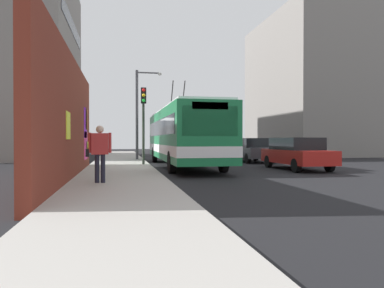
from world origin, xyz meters
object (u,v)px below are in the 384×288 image
(parked_car_dark_gray, at_px, (252,149))
(pedestrian_near_wall, at_px, (100,149))
(parked_car_red, at_px, (296,153))
(city_bus, at_px, (183,135))
(traffic_light, at_px, (143,113))
(street_lamp, at_px, (140,108))
(parked_car_white, at_px, (227,147))

(parked_car_dark_gray, height_order, pedestrian_near_wall, pedestrian_near_wall)
(parked_car_red, height_order, parked_car_dark_gray, same)
(city_bus, distance_m, traffic_light, 2.45)
(pedestrian_near_wall, xyz_separation_m, street_lamp, (13.54, -1.98, 2.46))
(parked_car_dark_gray, bearing_deg, parked_car_white, 0.00)
(city_bus, xyz_separation_m, traffic_light, (-0.08, 2.15, 1.17))
(parked_car_white, xyz_separation_m, traffic_light, (-9.11, 7.35, 2.10))
(parked_car_white, relative_size, street_lamp, 0.78)
(parked_car_white, relative_size, traffic_light, 1.15)
(pedestrian_near_wall, relative_size, traffic_light, 0.43)
(traffic_light, bearing_deg, parked_car_white, -38.88)
(pedestrian_near_wall, height_order, traffic_light, traffic_light)
(city_bus, distance_m, street_lamp, 5.98)
(city_bus, xyz_separation_m, pedestrian_near_wall, (-8.25, 4.01, -0.56))
(street_lamp, bearing_deg, parked_car_red, -139.25)
(city_bus, height_order, street_lamp, street_lamp)
(traffic_light, distance_m, street_lamp, 5.43)
(parked_car_white, relative_size, pedestrian_near_wall, 2.68)
(city_bus, relative_size, parked_car_red, 2.68)
(parked_car_dark_gray, xyz_separation_m, parked_car_white, (5.87, 0.00, 0.00))
(parked_car_dark_gray, relative_size, parked_car_white, 0.95)
(city_bus, bearing_deg, parked_car_white, -29.92)
(traffic_light, xyz_separation_m, street_lamp, (5.38, -0.12, 0.73))
(parked_car_red, bearing_deg, city_bus, 59.19)
(parked_car_red, xyz_separation_m, street_lamp, (8.40, 7.23, 2.83))
(city_bus, height_order, parked_car_white, city_bus)
(parked_car_dark_gray, bearing_deg, street_lamp, 73.60)
(parked_car_red, height_order, pedestrian_near_wall, pedestrian_near_wall)
(parked_car_white, height_order, pedestrian_near_wall, pedestrian_near_wall)
(pedestrian_near_wall, bearing_deg, traffic_light, -12.86)
(parked_car_dark_gray, height_order, traffic_light, traffic_light)
(parked_car_red, distance_m, parked_car_dark_gray, 6.27)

